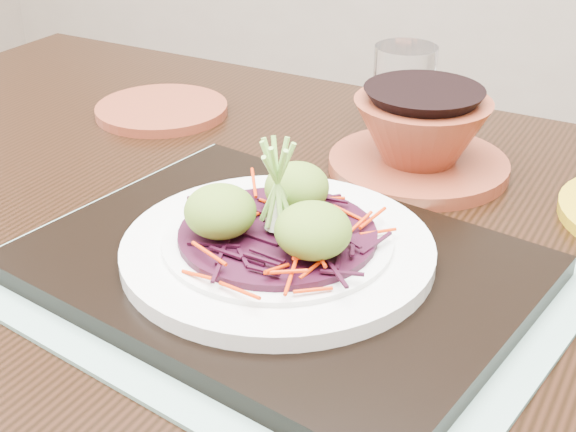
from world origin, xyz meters
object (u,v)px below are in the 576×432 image
at_px(serving_tray, 278,266).
at_px(terracotta_side_plate, 162,110).
at_px(dining_table, 279,363).
at_px(white_plate, 278,248).
at_px(water_glass, 404,90).
at_px(terracotta_bowl_set, 420,140).

height_order(serving_tray, terracotta_side_plate, serving_tray).
height_order(dining_table, terracotta_side_plate, terracotta_side_plate).
bearing_deg(serving_tray, dining_table, 127.44).
bearing_deg(terracotta_side_plate, serving_tray, -45.57).
bearing_deg(white_plate, terracotta_side_plate, 134.43).
distance_m(dining_table, water_glass, 0.34).
bearing_deg(serving_tray, white_plate, -121.32).
bearing_deg(water_glass, terracotta_side_plate, -167.93).
distance_m(terracotta_side_plate, terracotta_bowl_set, 0.32).
relative_size(serving_tray, terracotta_bowl_set, 1.94).
distance_m(white_plate, water_glass, 0.33).
relative_size(water_glass, terracotta_bowl_set, 0.51).
relative_size(dining_table, terracotta_bowl_set, 7.15).
height_order(serving_tray, terracotta_bowl_set, terracotta_bowl_set).
bearing_deg(dining_table, water_glass, 93.11).
distance_m(dining_table, white_plate, 0.14).
relative_size(white_plate, terracotta_side_plate, 1.56).
bearing_deg(white_plate, terracotta_bowl_set, 78.46).
bearing_deg(dining_table, serving_tray, -60.32).
distance_m(serving_tray, terracotta_bowl_set, 0.24).
distance_m(white_plate, terracotta_side_plate, 0.39).
bearing_deg(terracotta_side_plate, water_glass, 12.07).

